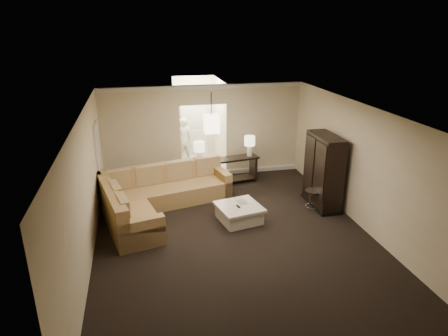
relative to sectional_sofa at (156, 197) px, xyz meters
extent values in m
plane|color=black|center=(1.61, -1.76, -0.40)|extent=(8.00, 8.00, 0.00)
cube|color=beige|center=(1.61, 2.24, 1.00)|extent=(6.00, 0.04, 2.80)
cube|color=beige|center=(1.61, -5.76, 1.00)|extent=(6.00, 0.04, 2.80)
cube|color=beige|center=(-1.39, -1.76, 1.00)|extent=(0.04, 8.00, 2.80)
cube|color=beige|center=(4.61, -1.76, 1.00)|extent=(0.04, 8.00, 2.80)
cube|color=silver|center=(1.61, -1.76, 2.40)|extent=(6.00, 8.00, 0.02)
cube|color=silver|center=(1.61, 2.19, 2.33)|extent=(6.00, 0.10, 0.12)
cube|color=silver|center=(1.61, 2.19, -0.34)|extent=(6.00, 0.10, 0.12)
cube|color=silver|center=(-1.36, 1.04, 0.65)|extent=(0.05, 0.90, 2.10)
cube|color=silver|center=(1.61, 3.24, -0.40)|extent=(1.40, 2.00, 0.01)
cube|color=beige|center=(0.91, 3.24, 1.00)|extent=(0.04, 2.00, 2.80)
cube|color=beige|center=(2.31, 3.24, 1.00)|extent=(0.04, 2.00, 2.80)
cube|color=beige|center=(1.61, 4.24, 1.00)|extent=(1.40, 0.04, 2.80)
cube|color=silver|center=(1.61, 4.21, 0.65)|extent=(0.90, 0.05, 2.10)
cube|color=brown|center=(0.31, 0.44, -0.17)|extent=(3.48, 1.72, 0.47)
cube|color=brown|center=(-0.55, -1.07, -0.17)|extent=(1.32, 1.74, 0.47)
cube|color=brown|center=(0.23, 0.80, 0.32)|extent=(3.31, 1.00, 0.51)
cube|color=brown|center=(-1.03, -0.61, 0.32)|extent=(0.85, 2.66, 0.51)
cube|color=brown|center=(1.83, 0.79, -0.05)|extent=(0.44, 1.03, 0.69)
cube|color=brown|center=(-0.40, -1.72, -0.05)|extent=(1.03, 0.44, 0.69)
cube|color=#A48357|center=(-0.95, 0.47, 0.35)|extent=(0.71, 0.33, 0.51)
cube|color=#A48357|center=(-0.14, 0.66, 0.35)|extent=(0.71, 0.33, 0.51)
cube|color=#A48357|center=(0.67, 0.84, 0.35)|extent=(0.71, 0.33, 0.51)
cube|color=#A48357|center=(1.49, 1.03, 0.35)|extent=(0.71, 0.33, 0.51)
cube|color=#A48357|center=(-0.92, -0.47, 0.35)|extent=(0.32, 0.69, 0.51)
cube|color=#A48357|center=(-0.75, -1.23, 0.35)|extent=(0.32, 0.69, 0.51)
cube|color=beige|center=(1.91, -0.94, -0.23)|extent=(1.04, 1.04, 0.33)
cube|color=beige|center=(1.91, -0.94, -0.04)|extent=(1.15, 1.15, 0.06)
cube|color=black|center=(1.87, -1.00, 0.00)|extent=(0.08, 0.16, 0.02)
cube|color=beige|center=(2.02, -0.77, 0.00)|extent=(0.27, 0.33, 0.01)
cube|color=black|center=(2.08, 1.38, 0.35)|extent=(2.06, 0.79, 0.05)
cube|color=black|center=(1.17, 1.23, -0.03)|extent=(0.14, 0.42, 0.73)
cube|color=black|center=(2.98, 1.54, -0.03)|extent=(0.14, 0.42, 0.73)
cube|color=black|center=(2.08, 1.38, -0.29)|extent=(1.97, 0.73, 0.04)
cube|color=black|center=(4.21, -0.56, 0.54)|extent=(0.52, 1.25, 1.88)
cube|color=black|center=(3.94, -0.87, 0.68)|extent=(0.03, 0.56, 1.43)
cube|color=black|center=(3.94, -0.24, 0.68)|extent=(0.03, 0.56, 1.43)
cube|color=black|center=(4.21, -0.56, -0.35)|extent=(0.56, 1.31, 0.09)
cylinder|color=black|center=(3.88, -0.76, 0.11)|extent=(0.42, 0.42, 0.04)
torus|color=silver|center=(3.88, -0.76, -0.30)|extent=(0.35, 0.35, 0.02)
cylinder|color=silver|center=(4.04, -0.81, -0.15)|extent=(0.02, 0.02, 0.50)
cylinder|color=silver|center=(3.85, -0.60, -0.15)|extent=(0.02, 0.02, 0.50)
cylinder|color=silver|center=(3.76, -0.87, -0.15)|extent=(0.02, 0.02, 0.50)
cylinder|color=white|center=(1.31, 1.25, 0.54)|extent=(0.15, 0.15, 0.32)
cylinder|color=#FFE6BF|center=(1.31, 1.25, 0.84)|extent=(0.31, 0.31, 0.27)
cylinder|color=white|center=(2.84, 1.51, 0.54)|extent=(0.15, 0.15, 0.32)
cylinder|color=#FFE6BF|center=(2.84, 1.51, 0.84)|extent=(0.31, 0.31, 0.27)
cylinder|color=black|center=(1.61, 0.94, 2.10)|extent=(0.02, 0.02, 0.60)
cube|color=#FFF0C6|center=(1.61, 0.94, 1.55)|extent=(0.38, 0.38, 0.48)
imported|color=beige|center=(1.16, 3.70, 0.44)|extent=(0.67, 0.50, 1.69)
camera|label=1|loc=(-0.28, -9.24, 4.11)|focal=32.00mm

